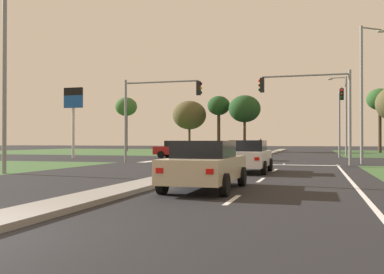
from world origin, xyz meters
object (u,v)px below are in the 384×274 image
at_px(traffic_signal_far_right, 340,111).
at_px(treeline_fourth, 245,109).
at_px(treeline_second, 189,115).
at_px(car_blue_fifth, 236,149).
at_px(treeline_third, 219,107).
at_px(fuel_price_totem, 73,107).
at_px(treeline_sixth, 380,100).
at_px(car_beige_third, 205,165).
at_px(car_red_second, 179,149).
at_px(traffic_signal_near_right, 315,99).
at_px(treeline_near, 126,108).
at_px(pedestrian_at_median, 260,144).
at_px(car_navy_near, 237,151).
at_px(street_lamp_second, 363,87).
at_px(street_lamp_near, 1,48).
at_px(car_grey_fourth, 248,147).
at_px(traffic_signal_near_left, 153,104).
at_px(car_white_seventh, 249,156).
at_px(street_lamp_third, 344,111).

bearing_deg(traffic_signal_far_right, treeline_fourth, 119.66).
bearing_deg(traffic_signal_far_right, treeline_second, 131.77).
bearing_deg(car_blue_fifth, treeline_third, -72.77).
bearing_deg(fuel_price_totem, treeline_sixth, 43.01).
distance_m(car_beige_third, fuel_price_totem, 27.91).
xyz_separation_m(car_red_second, traffic_signal_near_right, (11.87, -8.73, 3.37)).
bearing_deg(treeline_third, treeline_near, -175.48).
height_order(car_beige_third, pedestrian_at_median, pedestrian_at_median).
height_order(car_navy_near, pedestrian_at_median, pedestrian_at_median).
relative_size(street_lamp_second, treeline_second, 1.22).
bearing_deg(treeline_near, treeline_sixth, -0.59).
relative_size(car_red_second, pedestrian_at_median, 2.62).
relative_size(car_navy_near, treeline_second, 0.54).
relative_size(traffic_signal_near_right, pedestrian_at_median, 3.48).
relative_size(traffic_signal_far_right, treeline_fourth, 0.77).
bearing_deg(car_blue_fifth, treeline_near, -41.97).
height_order(pedestrian_at_median, treeline_fourth, treeline_fourth).
relative_size(street_lamp_second, treeline_fourth, 1.16).
bearing_deg(street_lamp_second, traffic_signal_near_right, -140.85).
bearing_deg(street_lamp_near, car_red_second, 83.64).
bearing_deg(pedestrian_at_median, car_beige_third, -14.80).
xyz_separation_m(street_lamp_near, treeline_second, (-4.31, 46.36, -0.47)).
bearing_deg(street_lamp_second, car_grey_fourth, 117.60).
distance_m(car_red_second, street_lamp_near, 21.14).
relative_size(traffic_signal_near_left, street_lamp_second, 0.64).
bearing_deg(treeline_second, car_grey_fourth, -46.68).
height_order(car_white_seventh, traffic_signal_near_right, traffic_signal_near_right).
height_order(traffic_signal_far_right, street_lamp_third, street_lamp_third).
bearing_deg(treeline_near, traffic_signal_far_right, -35.17).
relative_size(traffic_signal_near_left, traffic_signal_far_right, 0.96).
xyz_separation_m(traffic_signal_far_right, fuel_price_totem, (-22.88, -5.99, 0.41)).
bearing_deg(car_beige_third, fuel_price_totem, 129.34).
xyz_separation_m(traffic_signal_near_left, treeline_near, (-17.02, 32.96, 2.53)).
xyz_separation_m(car_beige_third, car_blue_fifth, (-4.49, 30.35, -0.03)).
bearing_deg(car_white_seventh, car_blue_fifth, 101.75).
height_order(street_lamp_near, fuel_price_totem, street_lamp_near).
xyz_separation_m(car_blue_fifth, street_lamp_near, (-6.38, -26.35, 5.15)).
xyz_separation_m(traffic_signal_near_right, traffic_signal_far_right, (2.07, 11.72, 0.03)).
bearing_deg(car_navy_near, car_blue_fifth, -169.39).
relative_size(treeline_fourth, treeline_sixth, 0.95).
relative_size(treeline_third, treeline_sixth, 0.97).
distance_m(car_white_seventh, treeline_second, 45.33).
relative_size(car_navy_near, car_red_second, 0.92).
relative_size(traffic_signal_near_left, fuel_price_totem, 0.94).
bearing_deg(treeline_sixth, traffic_signal_near_right, -103.77).
relative_size(car_grey_fourth, traffic_signal_near_left, 0.73).
distance_m(treeline_third, treeline_fourth, 4.49).
xyz_separation_m(car_red_second, car_beige_third, (8.60, -24.39, -0.01)).
distance_m(car_navy_near, fuel_price_totem, 15.26).
bearing_deg(car_navy_near, car_red_second, -119.13).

